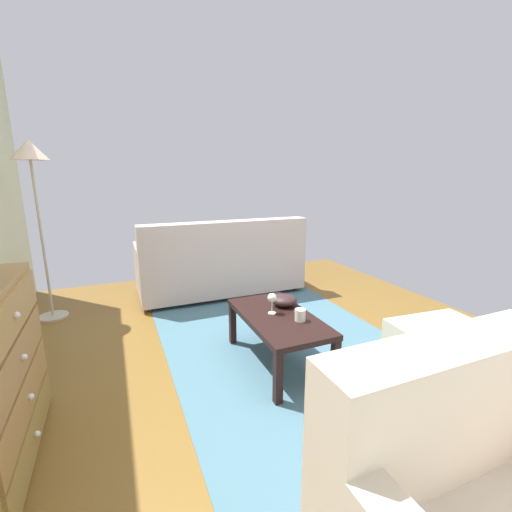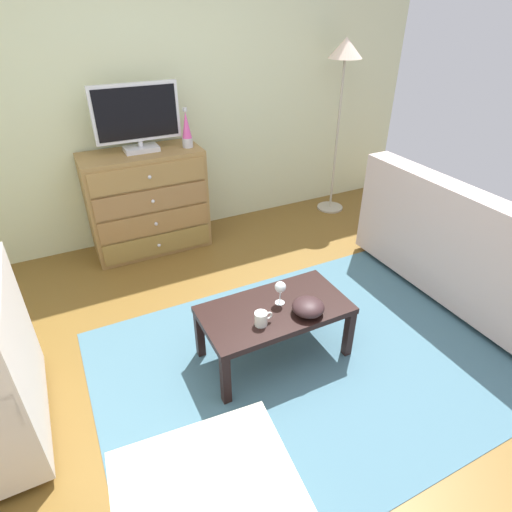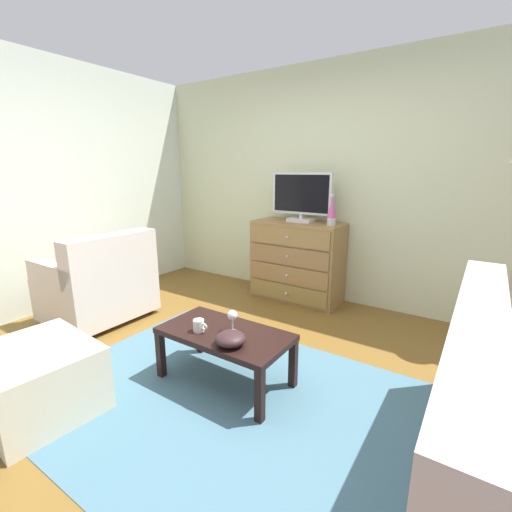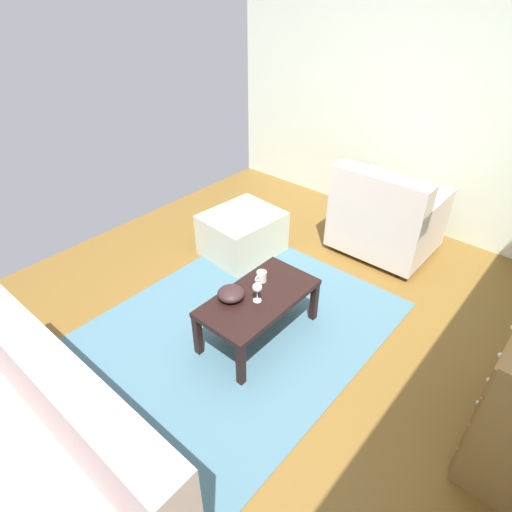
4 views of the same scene
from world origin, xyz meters
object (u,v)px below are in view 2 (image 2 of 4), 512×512
at_px(bowl_decorative, 308,307).
at_px(tv, 137,117).
at_px(lava_lamp, 187,130).
at_px(couch_large, 477,255).
at_px(mug, 261,318).
at_px(dresser, 147,202).
at_px(wine_glass, 280,288).
at_px(coffee_table, 275,314).
at_px(standing_lamp, 344,66).

bearing_deg(bowl_decorative, tv, 103.92).
xyz_separation_m(lava_lamp, couch_large, (1.63, -1.80, -0.71)).
height_order(mug, bowl_decorative, bowl_decorative).
relative_size(dresser, bowl_decorative, 5.14).
xyz_separation_m(wine_glass, mug, (-0.19, -0.13, -0.07)).
xyz_separation_m(dresser, couch_large, (2.04, -1.84, -0.11)).
xyz_separation_m(lava_lamp, coffee_table, (-0.07, -1.71, -0.72)).
height_order(coffee_table, standing_lamp, standing_lamp).
distance_m(bowl_decorative, couch_large, 1.55).
bearing_deg(bowl_decorative, mug, 173.80).
relative_size(dresser, wine_glass, 6.44).
xyz_separation_m(dresser, bowl_decorative, (0.49, -1.88, -0.02)).
bearing_deg(wine_glass, coffee_table, -148.67).
relative_size(wine_glass, bowl_decorative, 0.80).
relative_size(lava_lamp, standing_lamp, 0.19).
xyz_separation_m(dresser, mug, (0.19, -1.85, -0.02)).
height_order(lava_lamp, mug, lava_lamp).
bearing_deg(tv, wine_glass, -78.07).
height_order(lava_lamp, standing_lamp, standing_lamp).
bearing_deg(tv, mug, -84.69).
relative_size(mug, standing_lamp, 0.07).
xyz_separation_m(dresser, standing_lamp, (1.99, -0.05, 1.01)).
height_order(dresser, lava_lamp, lava_lamp).
relative_size(wine_glass, standing_lamp, 0.09).
bearing_deg(mug, tv, 95.31).
xyz_separation_m(lava_lamp, wine_glass, (-0.02, -1.68, -0.55)).
height_order(lava_lamp, couch_large, lava_lamp).
bearing_deg(couch_large, mug, -179.62).
height_order(lava_lamp, wine_glass, lava_lamp).
bearing_deg(wine_glass, dresser, 102.72).
distance_m(wine_glass, mug, 0.24).
distance_m(mug, couch_large, 1.85).
bearing_deg(dresser, mug, -84.01).
relative_size(lava_lamp, bowl_decorative, 1.68).
height_order(tv, couch_large, tv).
relative_size(dresser, tv, 1.45).
height_order(tv, standing_lamp, standing_lamp).
bearing_deg(couch_large, wine_glass, 175.94).
xyz_separation_m(tv, mug, (0.17, -1.87, -0.76)).
height_order(wine_glass, couch_large, couch_large).
bearing_deg(tv, couch_large, -42.67).
bearing_deg(lava_lamp, tv, 170.11).
bearing_deg(mug, lava_lamp, 83.33).
bearing_deg(standing_lamp, bowl_decorative, -129.13).
bearing_deg(bowl_decorative, wine_glass, 122.72).
height_order(lava_lamp, bowl_decorative, lava_lamp).
xyz_separation_m(wine_glass, standing_lamp, (1.60, 1.67, 0.96)).
relative_size(coffee_table, bowl_decorative, 4.66).
bearing_deg(wine_glass, couch_large, -4.06).
bearing_deg(wine_glass, mug, -146.39).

